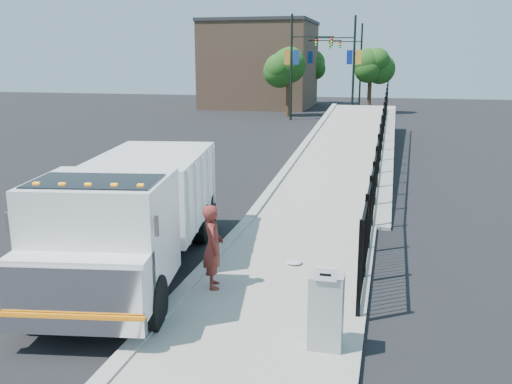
# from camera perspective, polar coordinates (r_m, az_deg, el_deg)

# --- Properties ---
(ground) EXTENTS (120.00, 120.00, 0.00)m
(ground) POSITION_cam_1_polar(r_m,az_deg,el_deg) (13.40, -4.78, -7.58)
(ground) COLOR black
(ground) RESTS_ON ground
(sidewalk) EXTENTS (3.55, 12.00, 0.12)m
(sidewalk) POSITION_cam_1_polar(r_m,az_deg,el_deg) (11.13, 1.56, -11.72)
(sidewalk) COLOR #9E998E
(sidewalk) RESTS_ON ground
(curb) EXTENTS (0.30, 12.00, 0.16)m
(curb) POSITION_cam_1_polar(r_m,az_deg,el_deg) (11.63, -7.91, -10.59)
(curb) COLOR #ADAAA3
(curb) RESTS_ON ground
(ramp) EXTENTS (3.95, 24.06, 3.19)m
(ramp) POSITION_cam_1_polar(r_m,az_deg,el_deg) (28.34, 9.57, 3.42)
(ramp) COLOR #9E998E
(ramp) RESTS_ON ground
(iron_fence) EXTENTS (0.10, 28.00, 1.80)m
(iron_fence) POSITION_cam_1_polar(r_m,az_deg,el_deg) (24.19, 12.32, 3.79)
(iron_fence) COLOR black
(iron_fence) RESTS_ON ground
(truck) EXTENTS (3.67, 8.06, 2.66)m
(truck) POSITION_cam_1_polar(r_m,az_deg,el_deg) (12.86, -12.13, -1.74)
(truck) COLOR black
(truck) RESTS_ON ground
(worker) EXTENTS (0.62, 0.75, 1.75)m
(worker) POSITION_cam_1_polar(r_m,az_deg,el_deg) (11.75, -4.32, -5.45)
(worker) COLOR maroon
(worker) RESTS_ON sidewalk
(utility_cabinet) EXTENTS (0.55, 0.40, 1.25)m
(utility_cabinet) POSITION_cam_1_polar(r_m,az_deg,el_deg) (9.50, 7.01, -11.83)
(utility_cabinet) COLOR gray
(utility_cabinet) RESTS_ON sidewalk
(arrow_sign) EXTENTS (0.35, 0.04, 0.22)m
(arrow_sign) POSITION_cam_1_polar(r_m,az_deg,el_deg) (9.01, 6.97, -8.18)
(arrow_sign) COLOR white
(arrow_sign) RESTS_ON utility_cabinet
(debris) EXTENTS (0.37, 0.37, 0.09)m
(debris) POSITION_cam_1_polar(r_m,az_deg,el_deg) (13.28, 3.83, -7.00)
(debris) COLOR silver
(debris) RESTS_ON sidewalk
(light_pole_0) EXTENTS (3.77, 0.22, 8.00)m
(light_pole_0) POSITION_cam_1_polar(r_m,az_deg,el_deg) (44.90, 3.95, 12.74)
(light_pole_0) COLOR black
(light_pole_0) RESTS_ON ground
(light_pole_1) EXTENTS (3.78, 0.22, 8.00)m
(light_pole_1) POSITION_cam_1_polar(r_m,az_deg,el_deg) (46.95, 9.37, 12.62)
(light_pole_1) COLOR black
(light_pole_1) RESTS_ON ground
(light_pole_2) EXTENTS (3.77, 0.22, 8.00)m
(light_pole_2) POSITION_cam_1_polar(r_m,az_deg,el_deg) (54.55, 5.40, 12.81)
(light_pole_2) COLOR black
(light_pole_2) RESTS_ON ground
(light_pole_3) EXTENTS (3.77, 0.22, 8.00)m
(light_pole_3) POSITION_cam_1_polar(r_m,az_deg,el_deg) (58.04, 10.13, 12.69)
(light_pole_3) COLOR black
(light_pole_3) RESTS_ON ground
(tree_0) EXTENTS (2.97, 2.97, 5.48)m
(tree_0) POSITION_cam_1_polar(r_m,az_deg,el_deg) (47.53, 3.27, 12.30)
(tree_0) COLOR #382314
(tree_0) RESTS_ON ground
(tree_1) EXTENTS (2.42, 2.42, 5.21)m
(tree_1) POSITION_cam_1_polar(r_m,az_deg,el_deg) (51.21, 11.38, 12.10)
(tree_1) COLOR #382314
(tree_1) RESTS_ON ground
(tree_2) EXTENTS (2.73, 2.73, 5.37)m
(tree_2) POSITION_cam_1_polar(r_m,az_deg,el_deg) (62.04, 5.62, 12.47)
(tree_2) COLOR #382314
(tree_2) RESTS_ON ground
(building) EXTENTS (10.00, 10.00, 8.00)m
(building) POSITION_cam_1_polar(r_m,az_deg,el_deg) (57.37, 0.44, 12.52)
(building) COLOR #8C664C
(building) RESTS_ON ground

